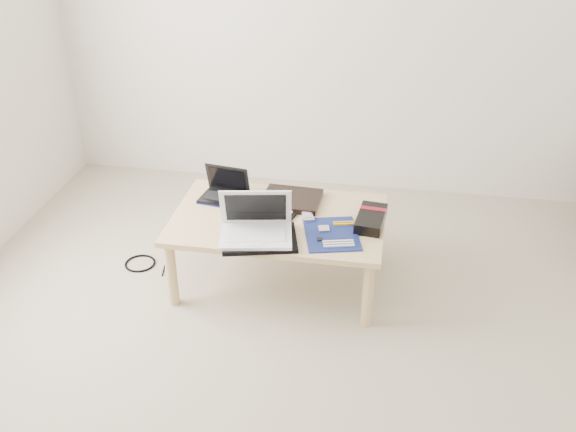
% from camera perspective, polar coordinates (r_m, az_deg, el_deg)
% --- Properties ---
extents(ground, '(4.00, 4.00, 0.00)m').
position_cam_1_polar(ground, '(2.93, 2.30, -15.23)').
color(ground, '#B1A88F').
rests_on(ground, ground).
extents(coffee_table, '(1.10, 0.70, 0.40)m').
position_cam_1_polar(coffee_table, '(3.37, -0.87, -0.80)').
color(coffee_table, tan).
rests_on(coffee_table, ground).
extents(book, '(0.32, 0.27, 0.03)m').
position_cam_1_polar(book, '(3.48, 0.32, 1.49)').
color(book, black).
rests_on(book, coffee_table).
extents(netbook, '(0.27, 0.22, 0.18)m').
position_cam_1_polar(netbook, '(3.52, -5.64, 2.15)').
color(netbook, black).
rests_on(netbook, coffee_table).
extents(tablet, '(0.32, 0.27, 0.01)m').
position_cam_1_polar(tablet, '(3.40, -1.36, 0.63)').
color(tablet, black).
rests_on(tablet, coffee_table).
extents(remote, '(0.12, 0.25, 0.02)m').
position_cam_1_polar(remote, '(3.39, 1.57, 0.55)').
color(remote, '#B2B2B7').
rests_on(remote, coffee_table).
extents(neoprene_sleeve, '(0.42, 0.34, 0.02)m').
position_cam_1_polar(neoprene_sleeve, '(3.15, -2.55, -2.03)').
color(neoprene_sleeve, black).
rests_on(neoprene_sleeve, coffee_table).
extents(white_laptop, '(0.39, 0.31, 0.24)m').
position_cam_1_polar(white_laptop, '(3.13, -2.88, -0.89)').
color(white_laptop, white).
rests_on(white_laptop, neoprene_sleeve).
extents(motherboard, '(0.33, 0.38, 0.02)m').
position_cam_1_polar(motherboard, '(3.20, 3.92, -1.61)').
color(motherboard, '#0D1554').
rests_on(motherboard, coffee_table).
extents(gpu_box, '(0.16, 0.28, 0.06)m').
position_cam_1_polar(gpu_box, '(3.30, 7.39, -0.25)').
color(gpu_box, black).
rests_on(gpu_box, coffee_table).
extents(cable_coil, '(0.12, 0.12, 0.01)m').
position_cam_1_polar(cable_coil, '(3.31, -3.58, -0.36)').
color(cable_coil, black).
rests_on(cable_coil, coffee_table).
extents(floor_cable_coil, '(0.21, 0.21, 0.01)m').
position_cam_1_polar(floor_cable_coil, '(3.78, -13.01, -4.12)').
color(floor_cable_coil, black).
rests_on(floor_cable_coil, ground).
extents(floor_cable_trail, '(0.07, 0.35, 0.01)m').
position_cam_1_polar(floor_cable_trail, '(3.79, -10.72, -3.69)').
color(floor_cable_trail, black).
rests_on(floor_cable_trail, ground).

